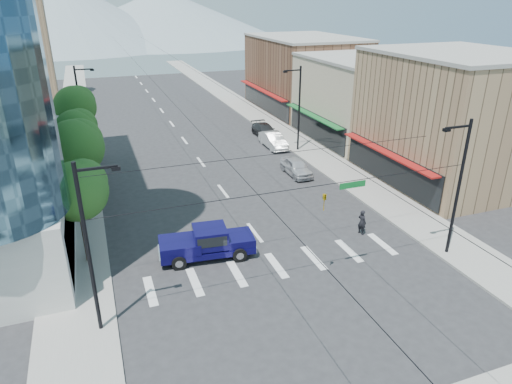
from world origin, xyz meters
TOP-DOWN VIEW (x-y plane):
  - ground at (0.00, 0.00)m, footprint 160.00×160.00m
  - sidewalk_left at (-12.00, 40.00)m, footprint 4.00×120.00m
  - sidewalk_right at (12.00, 40.00)m, footprint 4.00×120.00m
  - shop_near at (20.00, 10.00)m, footprint 12.00×14.00m
  - shop_mid at (20.00, 24.00)m, footprint 12.00×14.00m
  - shop_far at (20.00, 40.00)m, footprint 12.00×18.00m
  - clock_tower at (-16.50, 62.00)m, footprint 4.80×4.80m
  - mountain_left at (-15.00, 150.00)m, footprint 80.00×80.00m
  - mountain_right at (20.00, 160.00)m, footprint 90.00×90.00m
  - tree_near at (-11.07, 6.10)m, footprint 3.65×3.64m
  - tree_midnear at (-11.07, 13.10)m, footprint 4.09×4.09m
  - tree_midfar at (-11.07, 20.10)m, footprint 3.65×3.64m
  - tree_far at (-11.07, 27.10)m, footprint 4.09×4.09m
  - signal_rig at (0.19, -1.00)m, footprint 21.80×0.20m
  - lamp_pole_nw at (-10.67, 30.00)m, footprint 2.00×0.25m
  - lamp_pole_ne at (10.67, 22.00)m, footprint 2.00×0.25m
  - pickup_truck at (-4.01, 4.00)m, footprint 6.30×2.87m
  - pedestrian at (7.03, 3.28)m, footprint 0.63×0.77m
  - parked_car_near at (7.60, 15.47)m, footprint 1.86×4.56m
  - parked_car_mid at (8.74, 23.97)m, footprint 1.79×5.04m
  - parked_car_far at (9.40, 28.27)m, footprint 2.12×5.13m

SIDE VIEW (x-z plane):
  - ground at x=0.00m, z-range 0.00..0.00m
  - sidewalk_left at x=-12.00m, z-range 0.00..0.15m
  - sidewalk_right at x=12.00m, z-range 0.00..0.15m
  - parked_car_far at x=9.40m, z-range 0.00..1.49m
  - parked_car_near at x=7.60m, z-range 0.00..1.55m
  - parked_car_mid at x=8.74m, z-range 0.00..1.66m
  - pedestrian at x=7.03m, z-range 0.00..1.83m
  - pickup_truck at x=-4.01m, z-range 0.04..2.11m
  - shop_mid at x=20.00m, z-range 0.00..9.00m
  - signal_rig at x=0.19m, z-range 0.14..9.14m
  - lamp_pole_nw at x=-10.67m, z-range 0.44..9.44m
  - lamp_pole_ne at x=10.67m, z-range 0.44..9.44m
  - tree_near at x=-11.07m, z-range 1.64..8.34m
  - tree_midfar at x=-11.07m, z-range 1.64..8.34m
  - shop_far at x=20.00m, z-range 0.00..10.00m
  - shop_near at x=20.00m, z-range 0.00..11.00m
  - tree_midnear at x=-11.07m, z-range 1.83..9.35m
  - tree_far at x=-11.07m, z-range 1.83..9.35m
  - mountain_right at x=20.00m, z-range 0.00..18.00m
  - clock_tower at x=-16.50m, z-range 0.44..20.84m
  - mountain_left at x=-15.00m, z-range 0.00..22.00m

